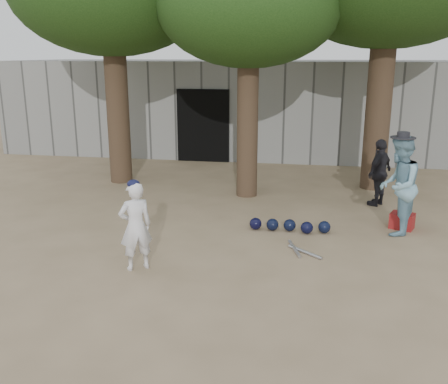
% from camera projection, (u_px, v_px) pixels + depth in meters
% --- Properties ---
extents(ground, '(70.00, 70.00, 0.00)m').
position_uv_depth(ground, '(176.00, 265.00, 7.88)').
color(ground, '#937C5E').
rests_on(ground, ground).
extents(boy_player, '(0.61, 0.56, 1.39)m').
position_uv_depth(boy_player, '(136.00, 226.00, 7.56)').
color(boy_player, white).
rests_on(boy_player, ground).
extents(spectator_blue, '(0.91, 1.04, 1.82)m').
position_uv_depth(spectator_blue, '(398.00, 186.00, 9.04)').
color(spectator_blue, '#7CABC0').
rests_on(spectator_blue, ground).
extents(spectator_dark, '(0.79, 0.91, 1.47)m').
position_uv_depth(spectator_dark, '(380.00, 173.00, 10.81)').
color(spectator_dark, black).
rests_on(spectator_dark, ground).
extents(red_bag, '(0.51, 0.46, 0.30)m').
position_uv_depth(red_bag, '(402.00, 221.00, 9.49)').
color(red_bag, maroon).
rests_on(red_bag, ground).
extents(back_building, '(16.00, 5.24, 3.00)m').
position_uv_depth(back_building, '(252.00, 105.00, 17.30)').
color(back_building, gray).
rests_on(back_building, ground).
extents(helmet_row, '(1.51, 0.32, 0.23)m').
position_uv_depth(helmet_row, '(290.00, 226.00, 9.33)').
color(helmet_row, black).
rests_on(helmet_row, ground).
extents(bat_pile, '(0.60, 0.73, 0.06)m').
position_uv_depth(bat_pile, '(300.00, 250.00, 8.39)').
color(bat_pile, '#AEAEB5').
rests_on(bat_pile, ground).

